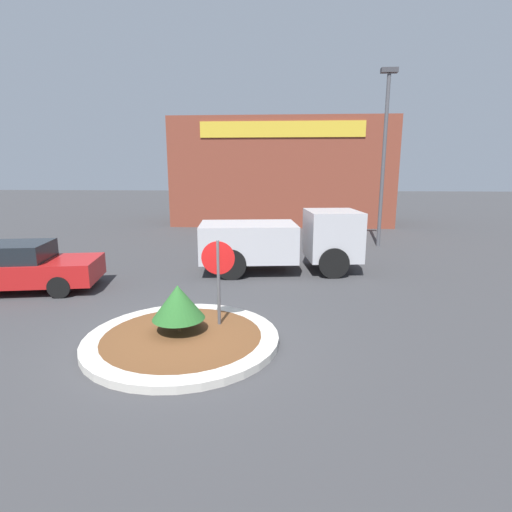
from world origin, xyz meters
TOP-DOWN VIEW (x-y plane):
  - ground_plane at (0.00, 0.00)m, footprint 120.00×120.00m
  - traffic_island at (0.00, 0.00)m, footprint 3.92×3.92m
  - stop_sign at (0.66, 0.66)m, footprint 0.71×0.07m
  - island_shrub at (-0.11, 0.19)m, footprint 1.08×1.08m
  - utility_truck at (2.02, 6.02)m, footprint 5.57×2.74m
  - storefront_building at (1.94, 19.47)m, footprint 13.55×6.07m
  - parked_sedan_red at (-5.60, 3.24)m, footprint 4.60×2.58m
  - light_pole at (6.44, 10.92)m, footprint 0.70×0.30m

SIDE VIEW (x-z plane):
  - ground_plane at x=0.00m, z-range 0.00..0.00m
  - traffic_island at x=0.00m, z-range 0.00..0.15m
  - parked_sedan_red at x=-5.60m, z-range 0.00..1.40m
  - island_shrub at x=-0.11m, z-range 0.30..1.30m
  - utility_truck at x=2.02m, z-range 0.06..2.15m
  - stop_sign at x=0.66m, z-range 0.38..2.39m
  - storefront_building at x=1.94m, z-range 0.00..6.53m
  - light_pole at x=6.44m, z-range 0.57..8.22m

